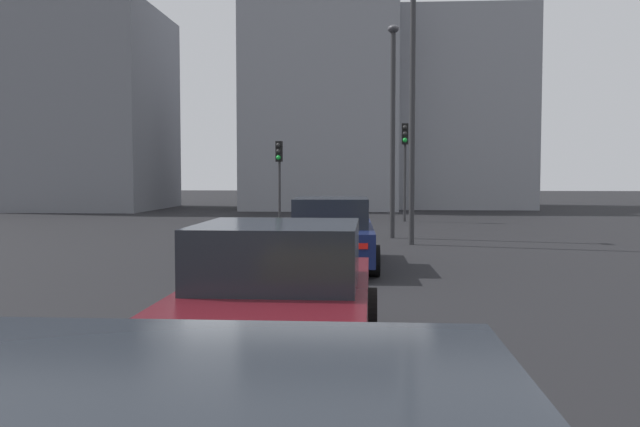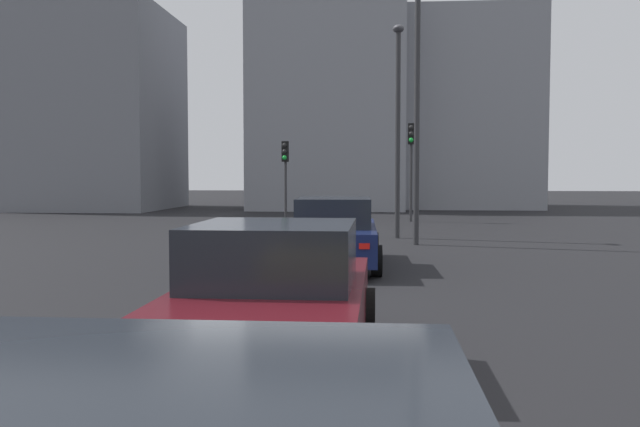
# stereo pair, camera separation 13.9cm
# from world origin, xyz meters

# --- Properties ---
(ground_plane) EXTENTS (160.00, 160.00, 0.20)m
(ground_plane) POSITION_xyz_m (0.00, 0.00, -0.10)
(ground_plane) COLOR black
(car_navy_lead) EXTENTS (4.83, 2.09, 1.54)m
(car_navy_lead) POSITION_xyz_m (8.30, 0.09, 0.74)
(car_navy_lead) COLOR #141E4C
(car_navy_lead) RESTS_ON ground_plane
(car_maroon_second) EXTENTS (4.16, 2.09, 1.54)m
(car_maroon_second) POSITION_xyz_m (0.38, 0.23, 0.74)
(car_maroon_second) COLOR #510F16
(car_maroon_second) RESTS_ON ground_plane
(traffic_light_near_left) EXTENTS (0.33, 0.31, 3.50)m
(traffic_light_near_left) POSITION_xyz_m (23.12, 3.16, 2.53)
(traffic_light_near_left) COLOR #2D2D30
(traffic_light_near_left) RESTS_ON ground_plane
(traffic_light_near_right) EXTENTS (0.32, 0.30, 4.24)m
(traffic_light_near_right) POSITION_xyz_m (23.03, -2.33, 3.04)
(traffic_light_near_right) COLOR #2D2D30
(traffic_light_near_right) RESTS_ON ground_plane
(street_lamp_kerbside) EXTENTS (0.56, 0.36, 6.76)m
(street_lamp_kerbside) POSITION_xyz_m (15.29, -1.50, 4.02)
(street_lamp_kerbside) COLOR #2D2D30
(street_lamp_kerbside) RESTS_ON ground_plane
(street_lamp_far) EXTENTS (0.56, 0.36, 9.23)m
(street_lamp_far) POSITION_xyz_m (13.24, -1.99, 5.30)
(street_lamp_far) COLOR #2D2D30
(street_lamp_far) RESTS_ON ground_plane
(building_facade_left) EXTENTS (8.36, 8.98, 11.77)m
(building_facade_left) POSITION_xyz_m (36.88, -6.00, 5.89)
(building_facade_left) COLOR gray
(building_facade_left) RESTS_ON ground_plane
(building_facade_center) EXTENTS (9.47, 8.87, 12.92)m
(building_facade_center) POSITION_xyz_m (35.23, 2.00, 6.46)
(building_facade_center) COLOR gray
(building_facade_center) RESTS_ON ground_plane
(building_facade_right) EXTENTS (9.25, 9.02, 11.65)m
(building_facade_right) POSITION_xyz_m (32.88, 16.00, 5.83)
(building_facade_right) COLOR slate
(building_facade_right) RESTS_ON ground_plane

